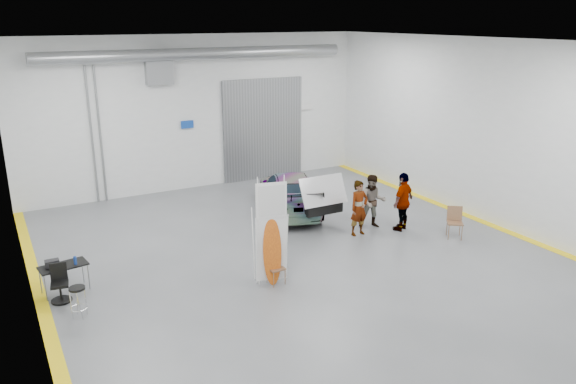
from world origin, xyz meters
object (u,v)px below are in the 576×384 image
sedan_car (290,191)px  person_a (359,208)px  shop_stool (79,302)px  office_chair (60,285)px  work_table (60,266)px  surfboard_display (274,241)px  folding_chair_far (454,229)px  folding_chair_near (276,274)px  person_b (373,201)px  person_c (403,202)px

sedan_car → person_a: person_a is taller
shop_stool → office_chair: office_chair is taller
shop_stool → work_table: (-0.16, 1.50, 0.34)m
person_a → office_chair: person_a is taller
surfboard_display → office_chair: (-4.98, 1.67, -0.76)m
folding_chair_far → shop_stool: bearing=-146.5°
folding_chair_near → folding_chair_far: (6.33, 0.11, 0.04)m
sedan_car → folding_chair_far: bearing=145.7°
folding_chair_far → work_table: folding_chair_far is taller
person_a → surfboard_display: (-3.91, -1.76, 0.28)m
person_a → work_table: (-8.78, 0.37, -0.17)m
person_b → office_chair: person_b is taller
work_table → sedan_car: bearing=19.0°
folding_chair_near → work_table: bearing=152.6°
folding_chair_near → office_chair: size_ratio=0.91×
sedan_car → folding_chair_far: 5.78m
office_chair → folding_chair_far: bearing=0.8°
person_c → surfboard_display: size_ratio=0.66×
shop_stool → office_chair: bearing=104.5°
shop_stool → work_table: work_table is taller
office_chair → person_a: bearing=9.3°
work_table → office_chair: 0.57m
sedan_car → person_c: person_c is taller
person_b → sedan_car: bearing=147.7°
person_b → work_table: 9.56m
surfboard_display → office_chair: bearing=175.2°
folding_chair_near → shop_stool: 4.79m
person_a → person_c: 1.52m
folding_chair_far → shop_stool: (-11.08, 0.53, 0.07)m
person_b → shop_stool: size_ratio=2.34×
person_b → office_chair: bearing=-148.1°
person_c → folding_chair_far: (0.98, -1.33, -0.66)m
person_a → shop_stool: 8.71m
folding_chair_near → shop_stool: folding_chair_near is taller
person_a → shop_stool: person_a is taller
sedan_car → office_chair: bearing=43.8°
surfboard_display → folding_chair_far: (6.37, 0.09, -0.87)m
office_chair → person_c: bearing=7.4°
person_c → work_table: bearing=-27.1°
person_b → person_c: person_c is taller
work_table → office_chair: office_chair is taller
folding_chair_far → office_chair: 11.46m
person_a → folding_chair_near: person_a is taller
person_c → folding_chair_far: person_c is taller
person_b → folding_chair_near: size_ratio=2.10×
person_a → office_chair: bearing=177.1°
surfboard_display → shop_stool: size_ratio=3.83×
person_a → shop_stool: bearing=-176.0°
shop_stool → work_table: size_ratio=0.63×
office_chair → folding_chair_near: bearing=-9.9°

